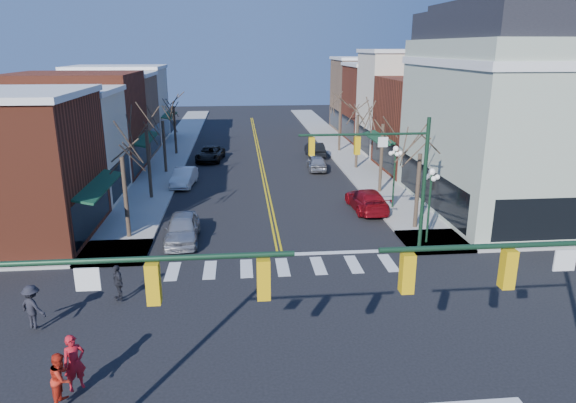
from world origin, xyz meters
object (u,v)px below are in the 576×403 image
object	(u,v)px
lamppost_midblock	(395,166)
car_left_near	(182,229)
lamppost_corner	(430,193)
pedestrian_red_b	(61,378)
car_left_mid	(184,177)
pedestrian_dark_a	(118,282)
car_left_far	(210,154)
victorian_corner	(526,109)
pedestrian_dark_b	(33,307)
car_right_near	(367,200)
car_right_far	(315,150)
car_right_mid	(317,163)
pedestrian_red_a	(74,363)

from	to	relation	value
lamppost_midblock	car_left_near	size ratio (longest dim) A/B	0.95
lamppost_corner	pedestrian_red_b	distance (m)	19.83
car_left_mid	pedestrian_dark_a	distance (m)	19.32
lamppost_corner	car_left_far	bearing A→B (deg)	119.25
victorian_corner	car_left_mid	size ratio (longest dim) A/B	3.34
car_left_mid	pedestrian_dark_b	world-z (taller)	pedestrian_dark_b
victorian_corner	car_left_far	size ratio (longest dim) A/B	2.90
car_left_near	car_right_near	world-z (taller)	car_left_near
pedestrian_red_b	lamppost_midblock	bearing A→B (deg)	-40.27
car_right_far	car_right_mid	bearing A→B (deg)	81.96
lamppost_midblock	car_left_near	bearing A→B (deg)	-160.56
car_right_mid	car_left_near	bearing A→B (deg)	61.72
lamppost_corner	pedestrian_red_b	bearing A→B (deg)	-142.70
lamppost_corner	car_left_far	world-z (taller)	lamppost_corner
car_left_far	car_right_mid	xyz separation A→B (m)	(9.60, -4.88, -0.02)
car_right_near	car_right_far	size ratio (longest dim) A/B	1.15
victorian_corner	pedestrian_red_b	world-z (taller)	victorian_corner
pedestrian_red_b	pedestrian_dark_b	size ratio (longest dim) A/B	0.95
car_left_mid	pedestrian_dark_b	xyz separation A→B (m)	(-3.60, -21.40, 0.33)
car_left_mid	car_right_mid	world-z (taller)	car_left_mid
car_left_mid	car_left_far	bearing A→B (deg)	86.19
car_left_mid	pedestrian_red_b	distance (m)	26.02
car_right_far	pedestrian_red_a	size ratio (longest dim) A/B	2.34
car_left_near	pedestrian_red_b	distance (m)	13.87
pedestrian_red_a	pedestrian_red_b	distance (m)	0.68
pedestrian_red_a	pedestrian_dark_b	distance (m)	4.79
car_left_mid	car_left_far	xyz separation A→B (m)	(1.60, 9.17, -0.02)
car_left_near	lamppost_corner	bearing A→B (deg)	-8.24
car_left_mid	car_right_far	xyz separation A→B (m)	(11.89, 10.10, 0.01)
car_left_near	pedestrian_dark_a	xyz separation A→B (m)	(-2.00, -6.99, 0.16)
lamppost_corner	lamppost_midblock	size ratio (longest dim) A/B	1.00
car_right_near	pedestrian_dark_b	world-z (taller)	pedestrian_dark_b
lamppost_midblock	car_right_far	distance (m)	17.99
car_left_near	car_right_mid	bearing A→B (deg)	57.76
lamppost_midblock	car_left_far	bearing A→B (deg)	127.88
car_left_near	victorian_corner	bearing A→B (deg)	10.15
car_left_mid	pedestrian_red_a	size ratio (longest dim) A/B	2.29
car_left_near	pedestrian_dark_b	xyz separation A→B (m)	(-4.70, -9.10, 0.26)
lamppost_corner	car_left_near	bearing A→B (deg)	172.68
car_left_far	pedestrian_dark_a	world-z (taller)	pedestrian_dark_a
lamppost_midblock	car_right_mid	bearing A→B (deg)	106.03
lamppost_corner	car_right_near	world-z (taller)	lamppost_corner
car_left_mid	pedestrian_red_b	xyz separation A→B (m)	(-1.10, -26.00, 0.29)
car_right_near	pedestrian_red_b	xyz separation A→B (m)	(-13.90, -18.39, 0.27)
lamppost_corner	car_right_mid	bearing A→B (deg)	100.51
lamppost_midblock	pedestrian_red_b	size ratio (longest dim) A/B	2.57
lamppost_midblock	car_left_mid	bearing A→B (deg)	152.69
car_right_mid	pedestrian_dark_a	size ratio (longest dim) A/B	2.49
car_left_mid	pedestrian_dark_b	size ratio (longest dim) A/B	2.42
victorian_corner	car_left_far	xyz separation A→B (m)	(-21.30, 17.21, -5.97)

